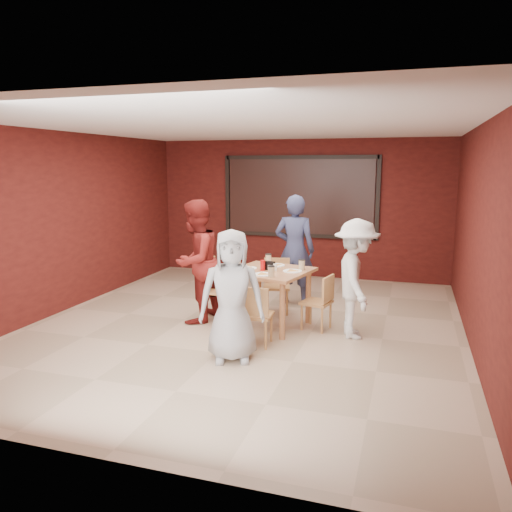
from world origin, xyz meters
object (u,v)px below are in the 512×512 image
(dining_table, at_px, (270,277))
(diner_left, at_px, (196,261))
(chair_left, at_px, (216,286))
(diner_front, at_px, (232,296))
(chair_front, at_px, (255,312))
(chair_right, at_px, (321,299))
(diner_back, at_px, (295,250))
(chair_back, at_px, (277,282))
(diner_right, at_px, (356,279))

(dining_table, bearing_deg, diner_left, -175.72)
(chair_left, xyz_separation_m, diner_front, (0.76, -1.38, 0.25))
(chair_front, relative_size, chair_right, 1.02)
(chair_left, height_order, diner_back, diner_back)
(chair_left, bearing_deg, chair_back, 44.00)
(dining_table, relative_size, chair_back, 1.48)
(chair_front, distance_m, chair_left, 1.26)
(diner_back, bearing_deg, chair_left, 52.13)
(chair_back, bearing_deg, chair_front, -84.57)
(chair_front, height_order, diner_front, diner_front)
(diner_front, height_order, diner_back, diner_back)
(dining_table, height_order, chair_back, dining_table)
(dining_table, relative_size, chair_left, 1.34)
(chair_right, distance_m, diner_left, 1.89)
(chair_left, distance_m, diner_back, 1.57)
(chair_left, relative_size, diner_left, 0.52)
(chair_left, relative_size, diner_back, 0.51)
(chair_left, bearing_deg, diner_back, 53.55)
(chair_front, bearing_deg, chair_left, 135.39)
(diner_back, xyz_separation_m, diner_right, (1.15, -1.34, -0.11))
(chair_front, distance_m, diner_front, 0.61)
(dining_table, xyz_separation_m, diner_back, (0.07, 1.26, 0.19))
(chair_front, relative_size, diner_left, 0.44)
(chair_back, relative_size, diner_left, 0.47)
(chair_front, bearing_deg, diner_right, 33.35)
(chair_back, xyz_separation_m, diner_front, (0.02, -2.10, 0.31))
(diner_front, bearing_deg, chair_back, 70.90)
(chair_right, bearing_deg, dining_table, -175.81)
(dining_table, height_order, diner_back, diner_back)
(chair_right, height_order, diner_left, diner_left)
(chair_back, xyz_separation_m, diner_right, (1.31, -0.83, 0.32))
(chair_back, bearing_deg, diner_back, 72.16)
(chair_back, distance_m, chair_right, 1.08)
(chair_left, xyz_separation_m, diner_back, (0.91, 1.23, 0.38))
(chair_front, bearing_deg, dining_table, 93.73)
(dining_table, xyz_separation_m, diner_front, (-0.08, -1.35, 0.06))
(dining_table, xyz_separation_m, chair_right, (0.73, 0.05, -0.28))
(chair_right, height_order, diner_right, diner_right)
(diner_back, bearing_deg, dining_table, 85.50)
(dining_table, height_order, diner_right, diner_right)
(diner_back, bearing_deg, diner_left, 47.56)
(chair_left, bearing_deg, chair_right, 0.78)
(dining_table, bearing_deg, diner_back, 86.92)
(chair_front, distance_m, chair_back, 1.60)
(chair_back, xyz_separation_m, chair_left, (-0.74, -0.72, 0.05))
(dining_table, distance_m, diner_left, 1.12)
(chair_right, bearing_deg, diner_back, 118.75)
(chair_front, distance_m, diner_right, 1.43)
(chair_right, bearing_deg, chair_back, 139.91)
(chair_left, height_order, diner_right, diner_right)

